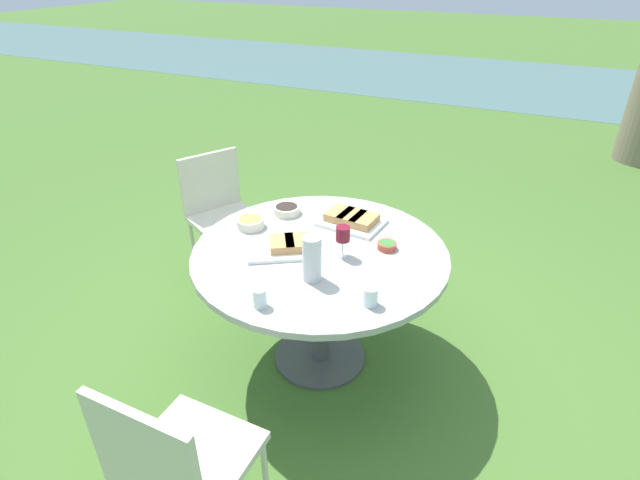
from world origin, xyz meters
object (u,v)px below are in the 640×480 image
object	(u,v)px
dining_table	(320,267)
water_pitcher	(312,258)
chair_near_left	(220,207)
chair_near_right	(175,460)
wine_glass	(343,235)

from	to	relation	value
dining_table	water_pitcher	xyz separation A→B (m)	(0.08, -0.25, 0.22)
dining_table	chair_near_left	bearing A→B (deg)	151.94
chair_near_right	wine_glass	distance (m)	1.26
water_pitcher	dining_table	bearing A→B (deg)	106.97
dining_table	chair_near_right	world-z (taller)	chair_near_right
dining_table	chair_near_right	bearing A→B (deg)	-90.38
water_pitcher	wine_glass	size ratio (longest dim) A/B	1.36
chair_near_right	wine_glass	size ratio (longest dim) A/B	5.37
chair_near_left	water_pitcher	xyz separation A→B (m)	(1.13, -0.81, 0.33)
dining_table	chair_near_right	size ratio (longest dim) A/B	1.50
dining_table	wine_glass	bearing A→B (deg)	1.42
chair_near_right	water_pitcher	distance (m)	1.01
dining_table	chair_near_right	xyz separation A→B (m)	(-0.01, -1.20, -0.11)
chair_near_right	water_pitcher	world-z (taller)	water_pitcher
chair_near_right	dining_table	bearing A→B (deg)	89.62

